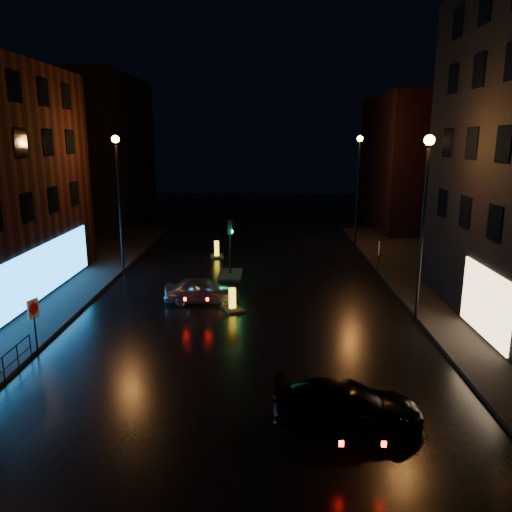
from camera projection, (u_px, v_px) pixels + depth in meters
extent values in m
plane|color=black|center=(236.00, 386.00, 17.04)|extent=(120.00, 120.00, 0.00)
cube|color=black|center=(97.00, 150.00, 49.77)|extent=(8.00, 16.00, 14.00)
cube|color=black|center=(417.00, 162.00, 46.45)|extent=(8.00, 14.00, 12.00)
cylinder|color=black|center=(120.00, 210.00, 29.88)|extent=(0.14, 0.14, 8.00)
cylinder|color=black|center=(116.00, 142.00, 28.95)|extent=(0.20, 0.20, 0.25)
sphere|color=orange|center=(115.00, 139.00, 28.92)|extent=(0.44, 0.44, 0.44)
cylinder|color=black|center=(422.00, 237.00, 21.78)|extent=(0.14, 0.14, 8.00)
cylinder|color=black|center=(429.00, 144.00, 20.85)|extent=(0.20, 0.20, 0.25)
sphere|color=orange|center=(429.00, 140.00, 20.82)|extent=(0.44, 0.44, 0.44)
cylinder|color=black|center=(357.00, 196.00, 37.34)|extent=(0.14, 0.14, 8.00)
cylinder|color=black|center=(360.00, 141.00, 36.41)|extent=(0.20, 0.20, 0.25)
sphere|color=orange|center=(360.00, 139.00, 36.37)|extent=(0.44, 0.44, 0.44)
cube|color=black|center=(230.00, 274.00, 30.66)|extent=(1.40, 2.40, 0.12)
cylinder|color=black|center=(230.00, 253.00, 30.35)|extent=(0.12, 0.12, 2.80)
cube|color=black|center=(230.00, 227.00, 29.98)|extent=(0.28, 0.22, 0.90)
cylinder|color=#0CFF59|center=(232.00, 232.00, 30.04)|extent=(0.05, 0.18, 0.18)
cylinder|color=black|center=(30.00, 346.00, 19.04)|extent=(0.04, 0.04, 1.00)
imported|color=#A9ABB1|center=(202.00, 290.00, 25.48)|extent=(3.90, 1.75, 1.30)
imported|color=black|center=(347.00, 405.00, 14.63)|extent=(4.44, 1.98, 1.26)
cube|color=black|center=(232.00, 309.00, 24.49)|extent=(1.30, 1.51, 0.11)
cube|color=yellow|center=(232.00, 299.00, 24.36)|extent=(0.35, 0.30, 1.06)
cube|color=black|center=(232.00, 299.00, 24.36)|extent=(0.30, 0.15, 0.64)
cube|color=black|center=(217.00, 256.00, 35.22)|extent=(1.08, 1.45, 0.11)
cube|color=yellow|center=(217.00, 249.00, 35.09)|extent=(0.34, 0.24, 1.11)
cube|color=black|center=(217.00, 249.00, 35.09)|extent=(0.33, 0.07, 0.67)
cylinder|color=black|center=(35.00, 328.00, 19.21)|extent=(0.06, 0.06, 2.19)
cube|color=white|center=(33.00, 309.00, 19.02)|extent=(0.22, 0.54, 0.75)
cylinder|color=#B20C0C|center=(34.00, 309.00, 19.01)|extent=(0.16, 0.42, 0.44)
cylinder|color=black|center=(378.00, 261.00, 29.57)|extent=(0.06, 0.06, 2.20)
cube|color=white|center=(379.00, 248.00, 29.39)|extent=(0.15, 0.55, 0.75)
cylinder|color=#B20C0C|center=(378.00, 248.00, 29.39)|extent=(0.10, 0.44, 0.44)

